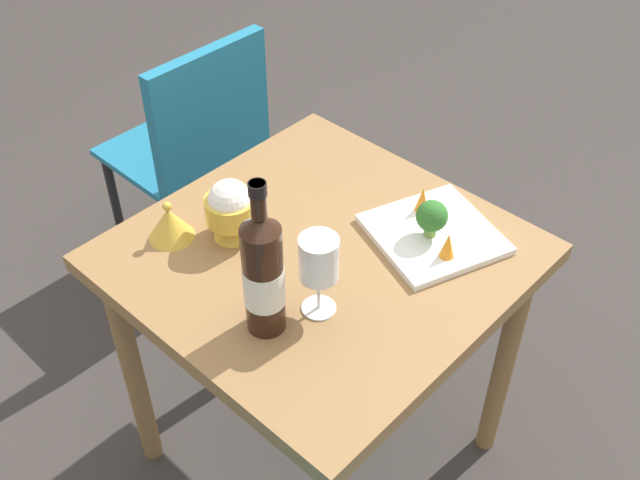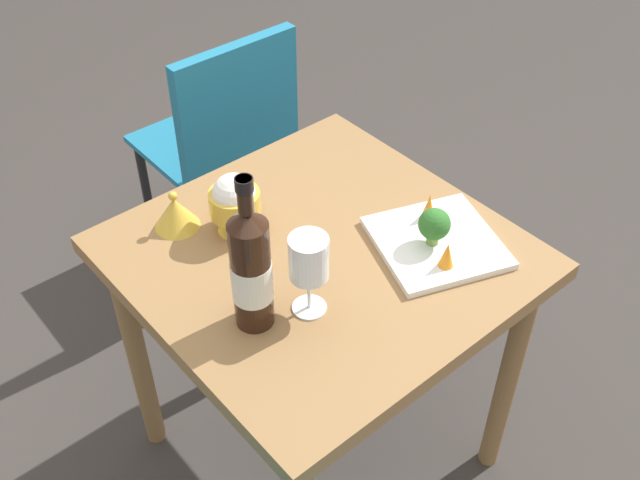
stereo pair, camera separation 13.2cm
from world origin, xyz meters
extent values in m
plane|color=#383330|center=(0.00, 0.00, 0.00)|extent=(8.00, 8.00, 0.00)
cube|color=olive|center=(0.00, 0.00, 0.71)|extent=(0.77, 0.77, 0.04)
cylinder|color=olive|center=(-0.32, -0.32, 0.35)|extent=(0.05, 0.05, 0.69)
cylinder|color=olive|center=(-0.32, 0.32, 0.35)|extent=(0.05, 0.05, 0.69)
cylinder|color=olive|center=(0.32, 0.32, 0.35)|extent=(0.05, 0.05, 0.69)
cube|color=teal|center=(-0.86, 0.27, 0.44)|extent=(0.40, 0.40, 0.02)
cube|color=teal|center=(-0.68, 0.27, 0.65)|extent=(0.04, 0.40, 0.40)
cylinder|color=black|center=(-1.03, 0.10, 0.21)|extent=(0.03, 0.03, 0.43)
cylinder|color=black|center=(-1.02, 0.44, 0.21)|extent=(0.03, 0.03, 0.43)
cylinder|color=black|center=(-0.69, 0.10, 0.21)|extent=(0.03, 0.03, 0.43)
cylinder|color=black|center=(-0.68, 0.44, 0.21)|extent=(0.03, 0.03, 0.43)
cylinder|color=black|center=(0.07, -0.22, 0.85)|extent=(0.08, 0.07, 0.24)
cone|color=black|center=(0.07, -0.22, 0.98)|extent=(0.08, 0.07, 0.03)
cylinder|color=black|center=(0.07, -0.22, 1.03)|extent=(0.03, 0.03, 0.07)
cylinder|color=black|center=(0.07, -0.22, 1.06)|extent=(0.03, 0.03, 0.02)
cylinder|color=silver|center=(0.07, -0.22, 0.84)|extent=(0.08, 0.08, 0.08)
cylinder|color=white|center=(0.11, -0.12, 0.73)|extent=(0.07, 0.07, 0.00)
cylinder|color=white|center=(0.11, -0.12, 0.78)|extent=(0.01, 0.01, 0.08)
cylinder|color=white|center=(0.11, -0.12, 0.86)|extent=(0.08, 0.08, 0.09)
cone|color=gold|center=(-0.17, -0.09, 0.75)|extent=(0.08, 0.08, 0.04)
cylinder|color=gold|center=(-0.17, -0.09, 0.80)|extent=(0.11, 0.11, 0.05)
sphere|color=white|center=(-0.17, -0.09, 0.83)|extent=(0.09, 0.09, 0.09)
cone|color=gold|center=(-0.26, -0.19, 0.77)|extent=(0.10, 0.10, 0.07)
sphere|color=gold|center=(-0.26, -0.19, 0.81)|extent=(0.02, 0.02, 0.02)
cube|color=white|center=(0.15, 0.20, 0.74)|extent=(0.32, 0.32, 0.02)
cylinder|color=#729E4C|center=(0.15, 0.18, 0.76)|extent=(0.03, 0.03, 0.03)
sphere|color=#2D6B28|center=(0.15, 0.18, 0.80)|extent=(0.07, 0.07, 0.07)
cone|color=orange|center=(0.08, 0.24, 0.78)|extent=(0.03, 0.03, 0.06)
cone|color=orange|center=(0.21, 0.15, 0.78)|extent=(0.03, 0.03, 0.06)
camera|label=1|loc=(0.81, -0.87, 1.81)|focal=42.62mm
camera|label=2|loc=(0.90, -0.77, 1.81)|focal=42.62mm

